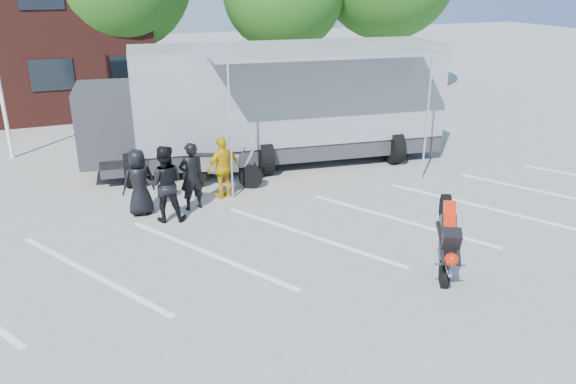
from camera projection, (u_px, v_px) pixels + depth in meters
ground at (320, 256)px, 11.97m from camera, size 100.00×100.00×0.00m
parking_bay_lines at (302, 236)px, 12.84m from camera, size 18.09×13.33×0.01m
transporter_truck at (273, 162)px, 18.00m from camera, size 12.04×6.81×3.65m
parked_motorcycle at (223, 187)px, 15.83m from camera, size 2.41×1.65×1.20m
stunt_bike_rider at (439, 271)px, 11.37m from camera, size 1.38×1.71×1.82m
spectator_leather_a at (139, 182)px, 13.78m from camera, size 0.89×0.65×1.68m
spectator_leather_b at (191, 176)px, 14.09m from camera, size 0.69×0.51×1.75m
spectator_leather_c at (165, 184)px, 13.39m from camera, size 1.07×0.92×1.88m
spectator_hivis at (223, 168)px, 14.83m from camera, size 1.07×0.72×1.68m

